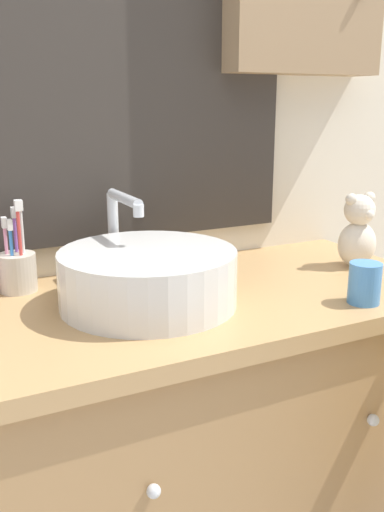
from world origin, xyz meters
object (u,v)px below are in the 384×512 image
sink_basin (148,276)px  teddy_bear (358,232)px  toothbrush_holder (17,269)px  drinking_cup (365,283)px

sink_basin → teddy_bear: size_ratio=2.23×
toothbrush_holder → drinking_cup: size_ratio=2.38×
toothbrush_holder → sink_basin: bearing=-42.8°
toothbrush_holder → teddy_bear: toothbrush_holder is taller
sink_basin → drinking_cup: size_ratio=4.85×
sink_basin → toothbrush_holder: (-0.21, 0.20, -0.01)m
toothbrush_holder → drinking_cup: 0.71m
teddy_bear → drinking_cup: size_ratio=2.18×
teddy_bear → sink_basin: bearing=-177.8°
sink_basin → drinking_cup: 0.43m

